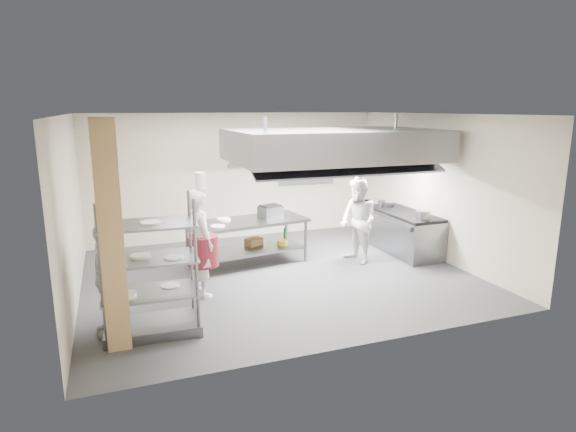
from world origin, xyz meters
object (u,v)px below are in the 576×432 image
object	(u,v)px
chef_plating	(107,279)
griddle	(270,211)
island	(248,242)
chef_head	(200,243)
stockpot	(424,215)
pass_rack	(149,266)
cooking_range	(403,233)
chef_line	(358,221)

from	to	relation	value
chef_plating	griddle	distance (m)	4.08
island	chef_head	size ratio (longest dim) A/B	1.31
griddle	stockpot	bearing A→B (deg)	-42.74
pass_rack	griddle	world-z (taller)	pass_rack
chef_plating	cooking_range	bearing A→B (deg)	104.13
cooking_range	chef_line	distance (m)	1.40
pass_rack	griddle	distance (m)	3.77
stockpot	griddle	bearing A→B (deg)	154.98
chef_plating	stockpot	xyz separation A→B (m)	(6.03, 1.19, 0.18)
island	chef_plating	xyz separation A→B (m)	(-2.65, -2.32, 0.35)
island	pass_rack	distance (m)	3.30
island	stockpot	bearing A→B (deg)	-26.90
chef_line	griddle	distance (m)	1.82
chef_plating	griddle	xyz separation A→B (m)	(3.20, 2.51, 0.21)
chef_line	chef_plating	world-z (taller)	chef_line
chef_line	pass_rack	bearing A→B (deg)	-74.87
chef_head	pass_rack	bearing A→B (deg)	125.77
griddle	cooking_range	bearing A→B (deg)	-28.71
pass_rack	chef_head	world-z (taller)	pass_rack
island	chef_head	distance (m)	1.85
pass_rack	griddle	xyz separation A→B (m)	(2.64, 2.69, 0.04)
island	chef_head	world-z (taller)	chef_head
cooking_range	griddle	world-z (taller)	griddle
chef_head	chef_plating	size ratio (longest dim) A/B	1.13
pass_rack	cooking_range	size ratio (longest dim) A/B	0.98
island	pass_rack	world-z (taller)	pass_rack
stockpot	chef_head	bearing A→B (deg)	-177.30
cooking_range	griddle	distance (m)	2.99
griddle	island	bearing A→B (deg)	-178.62
pass_rack	chef_line	xyz separation A→B (m)	(4.23, 1.82, -0.11)
chef_line	island	bearing A→B (deg)	-115.75
cooking_range	stockpot	distance (m)	0.95
chef_line	griddle	xyz separation A→B (m)	(-1.58, 0.87, 0.15)
island	stockpot	xyz separation A→B (m)	(3.39, -1.13, 0.53)
pass_rack	chef_line	world-z (taller)	pass_rack
pass_rack	chef_plating	xyz separation A→B (m)	(-0.56, 0.18, -0.17)
chef_line	griddle	bearing A→B (deg)	-126.97
pass_rack	stockpot	bearing A→B (deg)	17.05
island	stockpot	world-z (taller)	stockpot
cooking_range	stockpot	bearing A→B (deg)	-93.44
pass_rack	griddle	bearing A→B (deg)	48.52
chef_head	griddle	distance (m)	2.33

